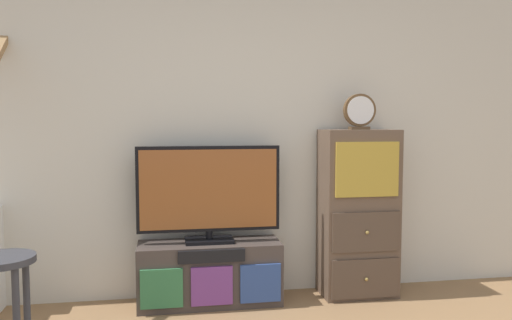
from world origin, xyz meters
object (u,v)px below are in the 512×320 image
side_cabinet (358,213)px  desk_clock (360,112)px  media_console (210,273)px  television (209,191)px  bar_stool_far (2,290)px

side_cabinet → desk_clock: desk_clock is taller
media_console → desk_clock: bearing=-0.2°
television → side_cabinet: 1.19m
desk_clock → bar_stool_far: bearing=-156.2°
side_cabinet → bar_stool_far: side_cabinet is taller
bar_stool_far → television: bearing=42.4°
desk_clock → television: bearing=178.6°
media_console → side_cabinet: side_cabinet is taller
side_cabinet → television: bearing=179.3°
desk_clock → bar_stool_far: 2.69m
side_cabinet → desk_clock: size_ratio=4.75×
television → media_console: bearing=-90.0°
bar_stool_far → desk_clock: bearing=23.8°
television → bar_stool_far: 1.59m
media_console → desk_clock: desk_clock is taller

